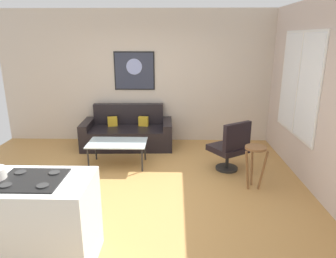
{
  "coord_description": "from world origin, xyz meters",
  "views": [
    {
      "loc": [
        0.55,
        -4.23,
        2.23
      ],
      "look_at": [
        0.43,
        0.9,
        0.7
      ],
      "focal_mm": 32.93,
      "sensor_mm": 36.0,
      "label": 1
    }
  ],
  "objects_px": {
    "couch": "(128,133)",
    "bar_stool": "(255,157)",
    "armchair": "(231,147)",
    "wall_painting": "(134,71)",
    "coffee_table": "(117,144)"
  },
  "relations": [
    {
      "from": "couch",
      "to": "coffee_table",
      "type": "xyz_separation_m",
      "value": [
        -0.03,
        -1.03,
        0.12
      ]
    },
    {
      "from": "armchair",
      "to": "couch",
      "type": "bearing_deg",
      "value": 147.85
    },
    {
      "from": "couch",
      "to": "bar_stool",
      "type": "xyz_separation_m",
      "value": [
        2.2,
        -1.86,
        0.23
      ]
    },
    {
      "from": "armchair",
      "to": "bar_stool",
      "type": "height_order",
      "value": "armchair"
    },
    {
      "from": "coffee_table",
      "to": "bar_stool",
      "type": "height_order",
      "value": "bar_stool"
    },
    {
      "from": "armchair",
      "to": "bar_stool",
      "type": "bearing_deg",
      "value": -68.42
    },
    {
      "from": "armchair",
      "to": "bar_stool",
      "type": "xyz_separation_m",
      "value": [
        0.25,
        -0.63,
        0.07
      ]
    },
    {
      "from": "coffee_table",
      "to": "bar_stool",
      "type": "relative_size",
      "value": 1.54
    },
    {
      "from": "coffee_table",
      "to": "bar_stool",
      "type": "bearing_deg",
      "value": -20.38
    },
    {
      "from": "armchair",
      "to": "wall_painting",
      "type": "xyz_separation_m",
      "value": [
        -1.83,
        1.65,
        1.1
      ]
    },
    {
      "from": "couch",
      "to": "wall_painting",
      "type": "height_order",
      "value": "wall_painting"
    },
    {
      "from": "couch",
      "to": "coffee_table",
      "type": "relative_size",
      "value": 1.82
    },
    {
      "from": "couch",
      "to": "armchair",
      "type": "relative_size",
      "value": 2.11
    },
    {
      "from": "armchair",
      "to": "wall_painting",
      "type": "distance_m",
      "value": 2.7
    },
    {
      "from": "armchair",
      "to": "bar_stool",
      "type": "relative_size",
      "value": 1.33
    }
  ]
}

